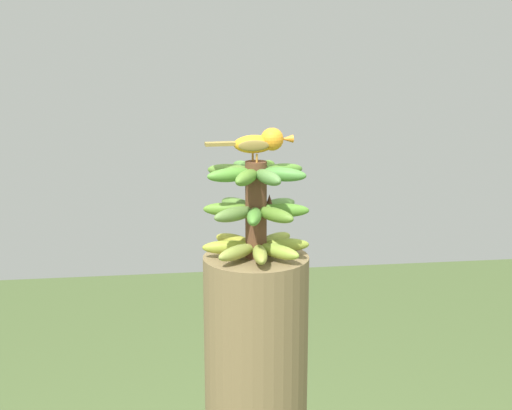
% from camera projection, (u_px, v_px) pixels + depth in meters
% --- Properties ---
extents(banana_bunch, '(0.26, 0.26, 0.23)m').
position_uv_depth(banana_bunch, '(256.00, 210.00, 1.83)').
color(banana_bunch, brown).
rests_on(banana_bunch, banana_tree).
extents(perched_bird, '(0.21, 0.06, 0.08)m').
position_uv_depth(perched_bird, '(260.00, 142.00, 1.80)').
color(perched_bird, '#C68933').
rests_on(perched_bird, banana_bunch).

